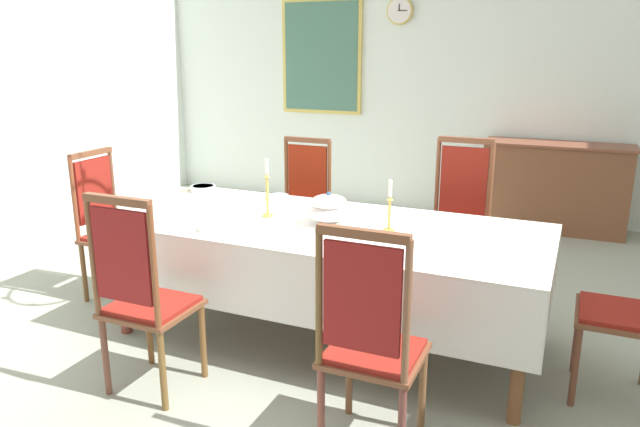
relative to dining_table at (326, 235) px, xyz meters
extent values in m
cube|color=#979C8B|center=(0.00, 0.00, -0.72)|extent=(7.13, 6.88, 0.04)
cube|color=silver|center=(0.00, 3.48, 1.06)|extent=(7.13, 0.08, 3.52)
cylinder|color=brown|center=(-1.24, -0.47, -0.33)|extent=(0.07, 0.07, 0.74)
cylinder|color=brown|center=(1.24, -0.47, -0.33)|extent=(0.07, 0.07, 0.74)
cylinder|color=brown|center=(-1.24, 0.47, -0.33)|extent=(0.07, 0.07, 0.74)
cylinder|color=brown|center=(1.24, 0.47, -0.33)|extent=(0.07, 0.07, 0.74)
cube|color=brown|center=(0.00, 0.00, 0.00)|extent=(2.56, 1.02, 0.08)
cube|color=brown|center=(0.00, 0.00, 0.05)|extent=(2.68, 1.14, 0.03)
cube|color=white|center=(0.00, 0.00, 0.07)|extent=(2.70, 1.16, 0.00)
cube|color=white|center=(0.00, -0.57, -0.14)|extent=(2.70, 0.00, 0.42)
cube|color=white|center=(0.00, 0.57, -0.14)|extent=(2.70, 0.00, 0.42)
cube|color=white|center=(-1.34, 0.00, -0.14)|extent=(0.00, 1.16, 0.42)
cube|color=white|center=(1.34, 0.00, -0.14)|extent=(0.00, 1.16, 0.42)
cylinder|color=brown|center=(-0.82, -0.73, -0.47)|extent=(0.04, 0.04, 0.45)
cylinder|color=brown|center=(-0.44, -0.73, -0.47)|extent=(0.04, 0.04, 0.45)
cylinder|color=brown|center=(-0.82, -1.09, -0.47)|extent=(0.04, 0.04, 0.45)
cylinder|color=brown|center=(-0.44, -1.09, -0.47)|extent=(0.04, 0.04, 0.45)
cube|color=brown|center=(-0.63, -0.91, -0.24)|extent=(0.44, 0.42, 0.03)
cube|color=maroon|center=(-0.63, -0.91, -0.21)|extent=(0.40, 0.38, 0.02)
cylinder|color=brown|center=(-0.83, -1.10, 0.10)|extent=(0.03, 0.03, 0.64)
cylinder|color=brown|center=(-0.44, -1.10, 0.10)|extent=(0.03, 0.03, 0.64)
cube|color=maroon|center=(-0.63, -1.10, 0.13)|extent=(0.34, 0.02, 0.48)
cube|color=brown|center=(-0.63, -1.10, 0.41)|extent=(0.40, 0.04, 0.04)
cylinder|color=brown|center=(-0.44, 0.73, -0.47)|extent=(0.04, 0.04, 0.45)
cylinder|color=brown|center=(-0.82, 0.73, -0.47)|extent=(0.04, 0.04, 0.45)
cylinder|color=brown|center=(-0.44, 1.09, -0.47)|extent=(0.04, 0.04, 0.45)
cylinder|color=brown|center=(-0.82, 1.09, -0.47)|extent=(0.04, 0.04, 0.45)
cube|color=brown|center=(-0.63, 0.91, -0.24)|extent=(0.44, 0.42, 0.03)
cube|color=maroon|center=(-0.63, 0.91, -0.21)|extent=(0.40, 0.38, 0.02)
cylinder|color=brown|center=(-0.44, 1.10, 0.09)|extent=(0.03, 0.03, 0.63)
cylinder|color=brown|center=(-0.83, 1.10, 0.09)|extent=(0.03, 0.03, 0.63)
cube|color=maroon|center=(-0.63, 1.10, 0.12)|extent=(0.34, 0.02, 0.48)
cube|color=brown|center=(-0.63, 1.10, 0.41)|extent=(0.40, 0.04, 0.04)
cylinder|color=brown|center=(0.45, -0.73, -0.47)|extent=(0.04, 0.04, 0.45)
cylinder|color=brown|center=(0.83, -0.73, -0.47)|extent=(0.04, 0.04, 0.45)
cylinder|color=brown|center=(0.45, -1.09, -0.47)|extent=(0.04, 0.04, 0.45)
cube|color=brown|center=(0.64, -0.91, -0.24)|extent=(0.44, 0.42, 0.03)
cube|color=maroon|center=(0.64, -0.91, -0.21)|extent=(0.40, 0.38, 0.02)
cylinder|color=brown|center=(0.44, -1.10, 0.09)|extent=(0.03, 0.03, 0.63)
cylinder|color=brown|center=(0.83, -1.10, 0.09)|extent=(0.03, 0.03, 0.63)
cube|color=maroon|center=(0.64, -1.10, 0.12)|extent=(0.34, 0.02, 0.48)
cube|color=brown|center=(0.64, -1.10, 0.40)|extent=(0.40, 0.04, 0.04)
cylinder|color=brown|center=(0.83, 0.73, -0.47)|extent=(0.04, 0.04, 0.45)
cylinder|color=brown|center=(0.45, 0.73, -0.47)|extent=(0.04, 0.04, 0.45)
cylinder|color=brown|center=(0.83, 1.09, -0.47)|extent=(0.04, 0.04, 0.45)
cylinder|color=brown|center=(0.45, 1.09, -0.47)|extent=(0.04, 0.04, 0.45)
cube|color=brown|center=(0.64, 0.91, -0.24)|extent=(0.44, 0.42, 0.03)
cube|color=maroon|center=(0.64, 0.91, -0.21)|extent=(0.40, 0.38, 0.02)
cylinder|color=brown|center=(0.83, 1.10, 0.13)|extent=(0.03, 0.03, 0.71)
cylinder|color=brown|center=(0.44, 1.10, 0.13)|extent=(0.03, 0.03, 0.71)
cube|color=maroon|center=(0.64, 1.10, 0.17)|extent=(0.34, 0.02, 0.54)
cube|color=brown|center=(0.64, 1.10, 0.48)|extent=(0.40, 0.04, 0.04)
cylinder|color=brown|center=(-1.50, 0.19, -0.47)|extent=(0.04, 0.04, 0.45)
cylinder|color=brown|center=(-1.50, -0.19, -0.47)|extent=(0.04, 0.04, 0.45)
cylinder|color=brown|center=(-1.86, 0.19, -0.47)|extent=(0.04, 0.04, 0.45)
cylinder|color=brown|center=(-1.86, -0.19, -0.47)|extent=(0.04, 0.04, 0.45)
cube|color=brown|center=(-1.68, 0.00, -0.24)|extent=(0.42, 0.44, 0.03)
cube|color=maroon|center=(-1.68, 0.00, -0.21)|extent=(0.38, 0.40, 0.02)
cylinder|color=brown|center=(-1.87, 0.20, 0.08)|extent=(0.03, 0.03, 0.61)
cylinder|color=brown|center=(-1.87, -0.19, 0.08)|extent=(0.03, 0.03, 0.61)
cube|color=maroon|center=(-1.87, 0.00, 0.11)|extent=(0.02, 0.34, 0.46)
cube|color=brown|center=(-1.87, 0.00, 0.39)|extent=(0.04, 0.40, 0.04)
cylinder|color=brown|center=(1.50, -0.19, -0.47)|extent=(0.04, 0.04, 0.45)
cylinder|color=brown|center=(1.50, 0.19, -0.47)|extent=(0.04, 0.04, 0.45)
cube|color=brown|center=(1.68, 0.00, -0.24)|extent=(0.42, 0.44, 0.03)
cube|color=maroon|center=(1.68, 0.00, -0.21)|extent=(0.38, 0.40, 0.02)
cylinder|color=silver|center=(0.02, 0.00, 0.08)|extent=(0.14, 0.14, 0.02)
ellipsoid|color=silver|center=(0.02, 0.00, 0.15)|extent=(0.25, 0.25, 0.11)
ellipsoid|color=silver|center=(0.02, 0.00, 0.22)|extent=(0.23, 0.23, 0.09)
sphere|color=#2D5785|center=(0.02, 0.00, 0.27)|extent=(0.03, 0.03, 0.03)
cylinder|color=gold|center=(-0.41, 0.00, 0.08)|extent=(0.07, 0.07, 0.02)
cylinder|color=gold|center=(-0.41, 0.00, 0.21)|extent=(0.02, 0.02, 0.25)
cone|color=gold|center=(-0.41, 0.00, 0.34)|extent=(0.04, 0.04, 0.02)
cylinder|color=silver|center=(-0.41, 0.00, 0.40)|extent=(0.02, 0.02, 0.10)
cylinder|color=gold|center=(0.41, 0.00, 0.08)|extent=(0.07, 0.07, 0.02)
cylinder|color=gold|center=(0.41, 0.00, 0.18)|extent=(0.02, 0.02, 0.18)
cone|color=gold|center=(0.41, 0.00, 0.28)|extent=(0.04, 0.04, 0.02)
cylinder|color=silver|center=(0.41, 0.00, 0.34)|extent=(0.02, 0.02, 0.10)
cylinder|color=silver|center=(-0.55, 0.43, 0.09)|extent=(0.15, 0.15, 0.04)
cylinder|color=silver|center=(-0.55, 0.43, 0.10)|extent=(0.12, 0.12, 0.03)
torus|color=#2D5785|center=(-0.55, 0.43, 0.11)|extent=(0.14, 0.14, 0.01)
cylinder|color=silver|center=(-1.20, 0.42, 0.10)|extent=(0.19, 0.19, 0.05)
cylinder|color=white|center=(-1.20, 0.42, 0.10)|extent=(0.16, 0.16, 0.03)
torus|color=#2D5785|center=(-1.20, 0.42, 0.12)|extent=(0.18, 0.18, 0.01)
cylinder|color=silver|center=(-0.58, -0.40, 0.09)|extent=(0.15, 0.15, 0.03)
cylinder|color=silver|center=(-0.58, -0.40, 0.09)|extent=(0.12, 0.12, 0.02)
torus|color=#2D5785|center=(-0.58, -0.40, 0.10)|extent=(0.14, 0.14, 0.01)
cube|color=gold|center=(-0.66, 0.40, 0.08)|extent=(0.02, 0.14, 0.00)
ellipsoid|color=gold|center=(-0.65, 0.48, 0.08)|extent=(0.03, 0.05, 0.01)
cube|color=gold|center=(-1.33, 0.39, 0.08)|extent=(0.03, 0.14, 0.00)
ellipsoid|color=gold|center=(-1.31, 0.47, 0.08)|extent=(0.03, 0.05, 0.01)
cube|color=brown|center=(1.19, 3.16, -0.26)|extent=(1.40, 0.44, 0.88)
cube|color=brown|center=(1.19, 3.16, 0.19)|extent=(1.44, 0.48, 0.02)
cube|color=brown|center=(1.54, 3.39, -0.26)|extent=(0.59, 0.01, 0.70)
cube|color=brown|center=(0.84, 3.39, -0.26)|extent=(0.59, 0.01, 0.70)
cylinder|color=#D1B251|center=(-0.58, 3.41, 1.52)|extent=(0.29, 0.05, 0.29)
cylinder|color=silver|center=(-0.58, 3.39, 1.52)|extent=(0.26, 0.01, 0.26)
cube|color=black|center=(-0.58, 3.38, 1.55)|extent=(0.01, 0.00, 0.07)
cube|color=black|center=(-0.54, 3.38, 1.52)|extent=(0.10, 0.00, 0.01)
cube|color=#D1B251|center=(-1.53, 3.42, 1.02)|extent=(1.01, 0.04, 1.32)
cube|color=#47705E|center=(-1.53, 3.40, 1.02)|extent=(0.93, 0.01, 1.24)
camera|label=1|loc=(1.41, -3.29, 1.13)|focal=33.71mm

